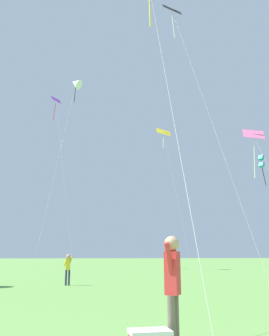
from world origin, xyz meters
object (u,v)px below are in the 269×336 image
kite_pink_low (254,145)px  kite_white_distant (76,84)px  kite_black_large (174,18)px  person_in_blue_jacket (68,267)px  kite_purple_streamer (56,108)px  kite_yellow_diamond (164,136)px  person_near_tree (173,282)px  kite_teal_box (262,163)px

kite_pink_low → kite_white_distant: bearing=143.2°
kite_black_large → person_in_blue_jacket: kite_black_large is taller
kite_white_distant → kite_pink_low: (16.05, -11.99, -10.30)m
kite_purple_streamer → kite_pink_low: kite_purple_streamer is taller
kite_white_distant → kite_pink_low: 22.52m
kite_purple_streamer → person_in_blue_jacket: size_ratio=14.11×
kite_white_distant → kite_pink_low: bearing=-36.8°
kite_yellow_diamond → person_in_blue_jacket: size_ratio=12.39×
kite_white_distant → person_in_blue_jacket: 30.01m
kite_black_large → person_near_tree: (-7.74, -22.18, -21.44)m
kite_black_large → kite_teal_box: bearing=-22.0°
kite_pink_low → person_near_tree: size_ratio=7.37×
kite_pink_low → person_near_tree: kite_pink_low is taller
kite_white_distant → kite_yellow_diamond: bearing=24.1°
kite_white_distant → kite_teal_box: (14.26, -15.94, -13.11)m
kite_yellow_diamond → kite_teal_box: size_ratio=2.06×
kite_yellow_diamond → person_in_blue_jacket: bearing=-116.3°
kite_teal_box → kite_yellow_diamond: bearing=94.1°
kite_purple_streamer → kite_teal_box: (16.49, -19.95, -11.38)m
kite_yellow_diamond → kite_pink_low: kite_yellow_diamond is taller
kite_pink_low → person_near_tree: bearing=-123.6°
kite_white_distant → person_near_tree: size_ratio=12.59×
kite_white_distant → person_near_tree: 41.16m
kite_black_large → person_near_tree: bearing=-109.3°
kite_white_distant → person_near_tree: (0.35, -35.61, -20.64)m
person_near_tree → kite_teal_box: bearing=54.7°
kite_purple_streamer → kite_pink_low: bearing=-41.2°
person_in_blue_jacket → kite_black_large: bearing=42.7°
kite_white_distant → person_near_tree: bearing=-89.4°
person_in_blue_jacket → kite_white_distant: bearing=87.9°
kite_black_large → kite_pink_low: bearing=10.3°
person_near_tree → kite_black_large: bearing=70.7°
kite_teal_box → kite_purple_streamer: bearing=129.6°
kite_black_large → kite_yellow_diamond: (4.61, 19.13, -4.80)m
kite_white_distant → person_in_blue_jacket: kite_white_distant is taller
kite_white_distant → kite_teal_box: bearing=-48.2°
kite_yellow_diamond → person_near_tree: size_ratio=10.70×
kite_purple_streamer → kite_teal_box: kite_purple_streamer is taller
kite_black_large → person_in_blue_jacket: bearing=-137.3°
kite_pink_low → person_in_blue_jacket: kite_pink_low is taller
kite_white_distant → kite_purple_streamer: (-2.23, 4.02, -1.73)m
kite_yellow_diamond → kite_pink_low: 19.06m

